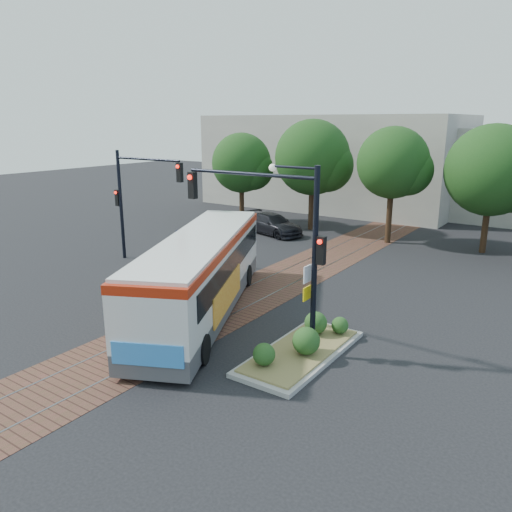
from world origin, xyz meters
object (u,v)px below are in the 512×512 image
object	(u,v)px
officer	(179,246)
parked_car	(272,224)
city_bus	(202,271)
traffic_island	(303,345)
signal_pole_main	(281,228)
signal_pole_left	(134,191)

from	to	relation	value
officer	parked_car	bearing A→B (deg)	-94.44
city_bus	officer	world-z (taller)	city_bus
traffic_island	city_bus	bearing A→B (deg)	169.21
signal_pole_main	officer	distance (m)	12.36
city_bus	signal_pole_main	bearing A→B (deg)	-37.30
signal_pole_left	parked_car	world-z (taller)	signal_pole_left
signal_pole_left	signal_pole_main	bearing A→B (deg)	-21.45
traffic_island	officer	world-z (taller)	officer
traffic_island	signal_pole_left	bearing A→B (deg)	159.64
officer	signal_pole_main	bearing A→B (deg)	148.70
signal_pole_main	signal_pole_left	size ratio (longest dim) A/B	1.00
officer	signal_pole_left	bearing A→B (deg)	30.93
traffic_island	officer	size ratio (longest dim) A/B	2.93
city_bus	traffic_island	world-z (taller)	city_bus
city_bus	traffic_island	bearing A→B (deg)	-36.09
officer	traffic_island	bearing A→B (deg)	150.51
traffic_island	officer	distance (m)	12.81
traffic_island	officer	xyz separation A→B (m)	(-11.25, 6.10, 0.56)
signal_pole_left	parked_car	xyz separation A→B (m)	(2.46, 9.94, -3.16)
signal_pole_left	traffic_island	bearing A→B (deg)	-20.36
city_bus	signal_pole_main	xyz separation A→B (m)	(4.22, -0.90, 2.39)
signal_pole_main	signal_pole_left	bearing A→B (deg)	158.55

